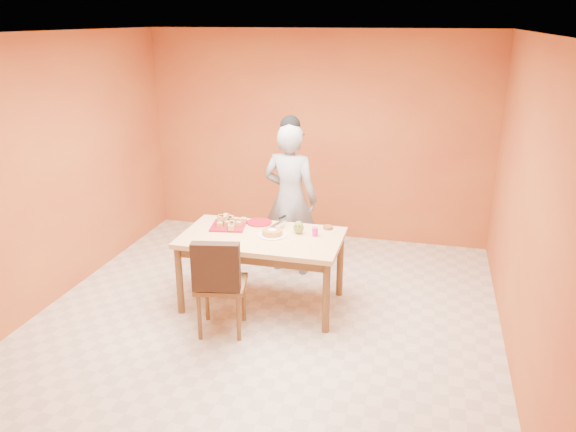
% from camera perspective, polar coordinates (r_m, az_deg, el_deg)
% --- Properties ---
extents(floor, '(5.00, 5.00, 0.00)m').
position_cam_1_polar(floor, '(5.58, -2.62, -10.87)').
color(floor, beige).
rests_on(floor, ground).
extents(ceiling, '(5.00, 5.00, 0.00)m').
position_cam_1_polar(ceiling, '(4.81, -3.14, 18.08)').
color(ceiling, white).
rests_on(ceiling, wall_back).
extents(wall_back, '(4.50, 0.00, 4.50)m').
position_cam_1_polar(wall_back, '(7.38, 2.93, 8.02)').
color(wall_back, '#B8692A').
rests_on(wall_back, floor).
extents(wall_left, '(0.00, 5.00, 5.00)m').
position_cam_1_polar(wall_left, '(6.07, -23.64, 3.86)').
color(wall_left, '#B8692A').
rests_on(wall_left, floor).
extents(wall_right, '(0.00, 5.00, 5.00)m').
position_cam_1_polar(wall_right, '(4.89, 23.24, 0.39)').
color(wall_right, '#B8692A').
rests_on(wall_right, floor).
extents(dining_table, '(1.60, 0.90, 0.76)m').
position_cam_1_polar(dining_table, '(5.66, -2.68, -2.88)').
color(dining_table, '#E7C279').
rests_on(dining_table, floor).
extents(dining_chair, '(0.54, 0.60, 0.98)m').
position_cam_1_polar(dining_chair, '(5.26, -6.90, -6.72)').
color(dining_chair, brown).
rests_on(dining_chair, floor).
extents(pastry_pile, '(0.31, 0.31, 0.10)m').
position_cam_1_polar(pastry_pile, '(5.86, -6.07, -0.43)').
color(pastry_pile, tan).
rests_on(pastry_pile, pastry_platter).
extents(person, '(0.69, 0.50, 1.75)m').
position_cam_1_polar(person, '(6.36, 0.22, 1.72)').
color(person, gray).
rests_on(person, floor).
extents(pastry_platter, '(0.40, 0.40, 0.02)m').
position_cam_1_polar(pastry_platter, '(5.88, -6.05, -0.99)').
color(pastry_platter, maroon).
rests_on(pastry_platter, dining_table).
extents(red_dinner_plate, '(0.28, 0.28, 0.02)m').
position_cam_1_polar(red_dinner_plate, '(5.95, -2.92, -0.66)').
color(red_dinner_plate, maroon).
rests_on(red_dinner_plate, dining_table).
extents(white_cake_plate, '(0.33, 0.33, 0.01)m').
position_cam_1_polar(white_cake_plate, '(5.61, -1.60, -1.94)').
color(white_cake_plate, silver).
rests_on(white_cake_plate, dining_table).
extents(sponge_cake, '(0.20, 0.20, 0.05)m').
position_cam_1_polar(sponge_cake, '(5.60, -1.61, -1.66)').
color(sponge_cake, gold).
rests_on(sponge_cake, white_cake_plate).
extents(cake_server, '(0.12, 0.25, 0.01)m').
position_cam_1_polar(cake_server, '(5.75, -1.02, -0.77)').
color(cake_server, white).
rests_on(cake_server, sponge_cake).
extents(egg_ornament, '(0.11, 0.09, 0.13)m').
position_cam_1_polar(egg_ornament, '(5.64, 1.08, -1.16)').
color(egg_ornament, olive).
rests_on(egg_ornament, dining_table).
extents(magenta_glass, '(0.06, 0.06, 0.09)m').
position_cam_1_polar(magenta_glass, '(5.60, 2.76, -1.61)').
color(magenta_glass, '#D11F88').
rests_on(magenta_glass, dining_table).
extents(checker_tin, '(0.12, 0.12, 0.03)m').
position_cam_1_polar(checker_tin, '(5.80, 4.08, -1.17)').
color(checker_tin, '#34200E').
rests_on(checker_tin, dining_table).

